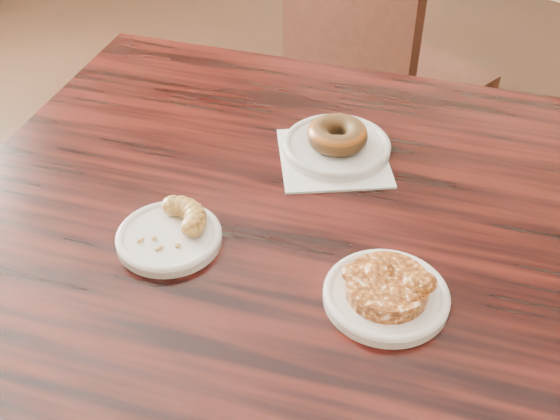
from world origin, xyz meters
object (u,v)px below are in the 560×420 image
Objects in this scene: chair_far at (390,80)px; cruller_fragment at (168,227)px; apple_fritter at (388,283)px; cafe_table at (283,403)px; glazed_donut at (337,135)px.

cruller_fragment is (0.20, -1.03, 0.33)m from chair_far.
chair_far is at bearing 100.77° from cruller_fragment.
apple_fritter is 0.30m from cruller_fragment.
glazed_donut is (-0.05, 0.21, 0.41)m from cafe_table.
glazed_donut reaches higher than apple_fritter.
apple_fritter is (0.21, -0.23, -0.00)m from glazed_donut.
chair_far is 1.10m from cruller_fragment.
cruller_fragment is (-0.12, -0.09, 0.40)m from cafe_table.
apple_fritter is at bearing 129.20° from chair_far.
glazed_donut reaches higher than cruller_fragment.
glazed_donut is 0.31m from cruller_fragment.
cruller_fragment reaches higher than cafe_table.
chair_far reaches higher than apple_fritter.
chair_far is (-0.32, 0.94, 0.08)m from cafe_table.
apple_fritter reaches higher than cafe_table.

